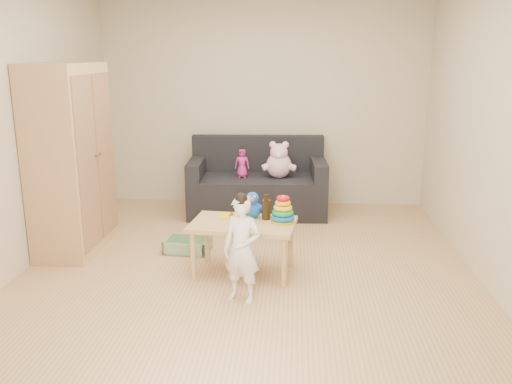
# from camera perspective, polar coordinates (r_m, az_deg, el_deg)

# --- Properties ---
(room) EXTENTS (4.50, 4.50, 4.50)m
(room) POSITION_cam_1_polar(r_m,az_deg,el_deg) (4.58, -0.86, 7.12)
(room) COLOR tan
(room) RESTS_ON ground
(wardrobe) EXTENTS (0.50, 1.00, 1.79)m
(wardrobe) POSITION_cam_1_polar(r_m,az_deg,el_deg) (5.48, -18.93, 3.30)
(wardrobe) COLOR tan
(wardrobe) RESTS_ON ground
(sofa) EXTENTS (1.65, 0.88, 0.45)m
(sofa) POSITION_cam_1_polar(r_m,az_deg,el_deg) (6.48, 0.14, -0.32)
(sofa) COLOR black
(sofa) RESTS_ON ground
(play_table) EXTENTS (0.95, 0.66, 0.47)m
(play_table) POSITION_cam_1_polar(r_m,az_deg,el_deg) (4.75, -1.36, -5.90)
(play_table) COLOR tan
(play_table) RESTS_ON ground
(storage_bin) EXTENTS (0.45, 0.35, 0.13)m
(storage_bin) POSITION_cam_1_polar(r_m,az_deg,el_deg) (5.35, -7.22, -5.56)
(storage_bin) COLOR #76A175
(storage_bin) RESTS_ON ground
(toddler) EXTENTS (0.36, 0.30, 0.82)m
(toddler) POSITION_cam_1_polar(r_m,az_deg,el_deg) (4.18, -1.51, -6.17)
(toddler) COLOR white
(toddler) RESTS_ON ground
(pink_bear) EXTENTS (0.38, 0.35, 0.36)m
(pink_bear) POSITION_cam_1_polar(r_m,az_deg,el_deg) (6.36, 2.42, 3.14)
(pink_bear) COLOR #F3B3DA
(pink_bear) RESTS_ON sofa
(doll) EXTENTS (0.17, 0.12, 0.33)m
(doll) POSITION_cam_1_polar(r_m,az_deg,el_deg) (6.36, -1.48, 3.01)
(doll) COLOR #C42483
(doll) RESTS_ON sofa
(ring_stacker) EXTENTS (0.21, 0.21, 0.24)m
(ring_stacker) POSITION_cam_1_polar(r_m,az_deg,el_deg) (4.64, 2.84, -2.12)
(ring_stacker) COLOR #C8A70A
(ring_stacker) RESTS_ON play_table
(brown_bottle) EXTENTS (0.08, 0.08, 0.22)m
(brown_bottle) POSITION_cam_1_polar(r_m,az_deg,el_deg) (4.73, 1.08, -1.77)
(brown_bottle) COLOR black
(brown_bottle) RESTS_ON play_table
(blue_plush) EXTENTS (0.24, 0.21, 0.24)m
(blue_plush) POSITION_cam_1_polar(r_m,az_deg,el_deg) (4.77, -0.38, -1.31)
(blue_plush) COLOR blue
(blue_plush) RESTS_ON play_table
(wooden_figure) EXTENTS (0.05, 0.04, 0.11)m
(wooden_figure) POSITION_cam_1_polar(r_m,az_deg,el_deg) (4.63, -2.57, -2.70)
(wooden_figure) COLOR brown
(wooden_figure) RESTS_ON play_table
(yellow_book) EXTENTS (0.21, 0.21, 0.02)m
(yellow_book) POSITION_cam_1_polar(r_m,az_deg,el_deg) (4.82, -2.72, -2.54)
(yellow_book) COLOR gold
(yellow_book) RESTS_ON play_table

